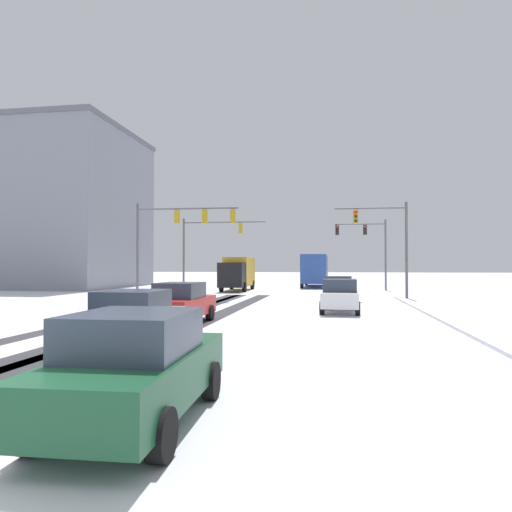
{
  "coord_description": "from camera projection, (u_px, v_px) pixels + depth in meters",
  "views": [
    {
      "loc": [
        4.08,
        -4.41,
        2.29
      ],
      "look_at": [
        0.0,
        20.56,
        2.8
      ],
      "focal_mm": 32.52,
      "sensor_mm": 36.0,
      "label": 1
    }
  ],
  "objects": [
    {
      "name": "traffic_signal_near_left",
      "position": [
        178.0,
        228.0,
        31.18
      ],
      "size": [
        7.06,
        0.5,
        6.5
      ],
      "color": "#56565B",
      "rests_on": "ground"
    },
    {
      "name": "sidewalk_kerb_right",
      "position": [
        512.0,
        328.0,
        16.33
      ],
      "size": [
        4.0,
        32.32,
        0.12
      ],
      "primitive_type": "cube",
      "color": "white",
      "rests_on": "ground"
    },
    {
      "name": "car_white_second",
      "position": [
        340.0,
        296.0,
        22.5
      ],
      "size": [
        1.93,
        4.15,
        1.62
      ],
      "color": "silver",
      "rests_on": "ground"
    },
    {
      "name": "traffic_signal_near_right",
      "position": [
        387.0,
        234.0,
        30.74
      ],
      "size": [
        4.8,
        0.53,
        6.5
      ],
      "color": "#56565B",
      "rests_on": "ground"
    },
    {
      "name": "bus_oncoming",
      "position": [
        315.0,
        268.0,
        49.98
      ],
      "size": [
        2.73,
        11.02,
        3.38
      ],
      "color": "#284793",
      "rests_on": "ground"
    },
    {
      "name": "traffic_signal_far_right",
      "position": [
        368.0,
        240.0,
        42.6
      ],
      "size": [
        4.7,
        0.63,
        6.5
      ],
      "color": "#56565B",
      "rests_on": "ground"
    },
    {
      "name": "car_red_third",
      "position": [
        181.0,
        303.0,
        18.1
      ],
      "size": [
        1.9,
        4.14,
        1.62
      ],
      "color": "red",
      "rests_on": "ground"
    },
    {
      "name": "wheel_track_oncoming",
      "position": [
        169.0,
        318.0,
        19.91
      ],
      "size": [
        0.96,
        32.32,
        0.01
      ],
      "primitive_type": "cube",
      "color": "#38383D",
      "rests_on": "ground"
    },
    {
      "name": "box_truck_delivery",
      "position": [
        238.0,
        273.0,
        42.27
      ],
      "size": [
        2.42,
        7.44,
        3.02
      ],
      "color": "black",
      "rests_on": "ground"
    },
    {
      "name": "wheel_track_center",
      "position": [
        209.0,
        319.0,
        19.62
      ],
      "size": [
        0.97,
        32.32,
        0.01
      ],
      "primitive_type": "cube",
      "color": "#38383D",
      "rests_on": "ground"
    },
    {
      "name": "car_silver_fourth",
      "position": [
        134.0,
        320.0,
        12.42
      ],
      "size": [
        1.96,
        4.17,
        1.62
      ],
      "color": "#B7BABF",
      "rests_on": "ground"
    },
    {
      "name": "traffic_signal_far_left",
      "position": [
        207.0,
        240.0,
        41.1
      ],
      "size": [
        7.48,
        0.42,
        6.5
      ],
      "color": "#56565B",
      "rests_on": "ground"
    },
    {
      "name": "car_dark_green_fifth",
      "position": [
        136.0,
        367.0,
        6.71
      ],
      "size": [
        1.94,
        4.15,
        1.62
      ],
      "color": "#194C2D",
      "rests_on": "ground"
    },
    {
      "name": "wheel_track_right_lane",
      "position": [
        107.0,
        317.0,
        20.37
      ],
      "size": [
        0.85,
        32.32,
        0.01
      ],
      "primitive_type": "cube",
      "color": "#38383D",
      "rests_on": "ground"
    },
    {
      "name": "car_yellow_cab_lead",
      "position": [
        339.0,
        289.0,
        28.57
      ],
      "size": [
        1.99,
        4.18,
        1.62
      ],
      "color": "yellow",
      "rests_on": "ground"
    },
    {
      "name": "wheel_track_left_lane",
      "position": [
        157.0,
        318.0,
        20.0
      ],
      "size": [
        1.14,
        32.32,
        0.01
      ],
      "primitive_type": "cube",
      "color": "#38383D",
      "rests_on": "ground"
    },
    {
      "name": "office_building_far_left_block",
      "position": [
        24.0,
        210.0,
        49.93
      ],
      "size": [
        23.79,
        15.49,
        16.45
      ],
      "color": "gray",
      "rests_on": "ground"
    }
  ]
}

